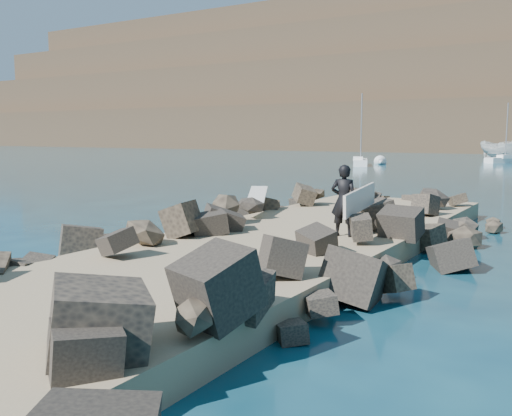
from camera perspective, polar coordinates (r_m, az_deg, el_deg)
The scene contains 9 objects.
ground at distance 15.19m, azimuth 2.00°, elevation -5.21°, with size 800.00×800.00×0.00m, color #0F384C.
jetty at distance 13.47m, azimuth -2.26°, elevation -5.53°, with size 6.00×26.00×0.60m, color #8C7759.
riprap_left at distance 15.58m, azimuth -10.09°, elevation -3.13°, with size 2.60×22.00×1.00m, color black.
riprap_right at distance 12.53m, azimuth 10.15°, elevation -5.69°, with size 2.60×22.00×1.00m, color black.
surfboard_resting at distance 19.67m, azimuth 0.07°, elevation 0.75°, with size 0.59×2.35×0.08m, color silver.
boat_imported at distance 85.06m, azimuth 23.30°, elevation 5.42°, with size 2.54×6.76×2.61m, color silver.
surfer_with_board at distance 15.29m, azimuth 8.99°, elevation 0.75°, with size 0.94×2.39×1.92m.
sailboat_b at distance 73.18m, azimuth 23.64°, elevation 4.43°, with size 3.91×5.69×7.12m.
sailboat_a at distance 62.62m, azimuth 10.38°, elevation 4.53°, with size 3.63×6.49×7.80m.
Camera 1 is at (7.39, -12.85, 3.30)m, focal length 40.00 mm.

